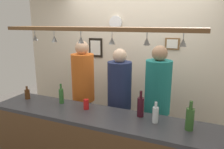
# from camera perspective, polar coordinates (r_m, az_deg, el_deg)

# --- Properties ---
(back_wall) EXTENTS (4.40, 0.06, 2.60)m
(back_wall) POSITION_cam_1_polar(r_m,az_deg,el_deg) (3.70, 6.15, 2.79)
(back_wall) COLOR beige
(back_wall) RESTS_ON ground_plane
(bar_counter) EXTENTS (2.70, 0.55, 0.97)m
(bar_counter) POSITION_cam_1_polar(r_m,az_deg,el_deg) (2.53, -5.67, -18.21)
(bar_counter) COLOR #38383D
(bar_counter) RESTS_ON ground_plane
(overhead_glass_rack) EXTENTS (2.20, 0.36, 0.04)m
(overhead_glass_rack) POSITION_cam_1_polar(r_m,az_deg,el_deg) (2.33, -3.98, 12.05)
(overhead_glass_rack) COLOR brown
(hanging_wineglass_far_left) EXTENTS (0.07, 0.07, 0.13)m
(hanging_wineglass_far_left) POSITION_cam_1_polar(r_m,az_deg,el_deg) (2.88, -19.85, 9.37)
(hanging_wineglass_far_left) COLOR silver
(hanging_wineglass_far_left) RESTS_ON overhead_glass_rack
(hanging_wineglass_left) EXTENTS (0.07, 0.07, 0.13)m
(hanging_wineglass_left) POSITION_cam_1_polar(r_m,az_deg,el_deg) (2.58, -15.13, 9.29)
(hanging_wineglass_left) COLOR silver
(hanging_wineglass_left) RESTS_ON overhead_glass_rack
(hanging_wineglass_center_left) EXTENTS (0.07, 0.07, 0.13)m
(hanging_wineglass_center_left) POSITION_cam_1_polar(r_m,az_deg,el_deg) (2.37, -8.28, 9.27)
(hanging_wineglass_center_left) COLOR silver
(hanging_wineglass_center_left) RESTS_ON overhead_glass_rack
(hanging_wineglass_center) EXTENTS (0.07, 0.07, 0.13)m
(hanging_wineglass_center) POSITION_cam_1_polar(r_m,az_deg,el_deg) (2.23, -0.00, 9.14)
(hanging_wineglass_center) COLOR silver
(hanging_wineglass_center) RESTS_ON overhead_glass_rack
(hanging_wineglass_center_right) EXTENTS (0.07, 0.07, 0.13)m
(hanging_wineglass_center_right) POSITION_cam_1_polar(r_m,az_deg,el_deg) (2.17, 9.26, 8.84)
(hanging_wineglass_center_right) COLOR silver
(hanging_wineglass_center_right) RESTS_ON overhead_glass_rack
(hanging_wineglass_right) EXTENTS (0.07, 0.07, 0.13)m
(hanging_wineglass_right) POSITION_cam_1_polar(r_m,az_deg,el_deg) (2.12, 18.44, 8.22)
(hanging_wineglass_right) COLOR silver
(hanging_wineglass_right) RESTS_ON overhead_glass_rack
(person_left_orange_shirt) EXTENTS (0.34, 0.34, 1.73)m
(person_left_orange_shirt) POSITION_cam_1_polar(r_m,az_deg,el_deg) (3.31, -7.68, -3.05)
(person_left_orange_shirt) COLOR #2D334C
(person_left_orange_shirt) RESTS_ON ground_plane
(person_middle_navy_shirt) EXTENTS (0.34, 0.34, 1.65)m
(person_middle_navy_shirt) POSITION_cam_1_polar(r_m,az_deg,el_deg) (3.07, 1.99, -5.32)
(person_middle_navy_shirt) COLOR #2D334C
(person_middle_navy_shirt) RESTS_ON ground_plane
(person_right_teal_shirt) EXTENTS (0.34, 0.34, 1.72)m
(person_right_teal_shirt) POSITION_cam_1_polar(r_m,az_deg,el_deg) (2.92, 12.02, -5.80)
(person_right_teal_shirt) COLOR #2D334C
(person_right_teal_shirt) RESTS_ON ground_plane
(bottle_champagne_green) EXTENTS (0.08, 0.08, 0.30)m
(bottle_champagne_green) POSITION_cam_1_polar(r_m,az_deg,el_deg) (2.25, 20.04, -10.99)
(bottle_champagne_green) COLOR #2D5623
(bottle_champagne_green) RESTS_ON bar_counter
(bottle_soda_clear) EXTENTS (0.06, 0.06, 0.23)m
(bottle_soda_clear) POSITION_cam_1_polar(r_m,az_deg,el_deg) (2.32, 11.51, -10.36)
(bottle_soda_clear) COLOR silver
(bottle_soda_clear) RESTS_ON bar_counter
(bottle_wine_dark_red) EXTENTS (0.08, 0.08, 0.30)m
(bottle_wine_dark_red) POSITION_cam_1_polar(r_m,az_deg,el_deg) (2.43, 7.62, -8.43)
(bottle_wine_dark_red) COLOR #380F19
(bottle_wine_dark_red) RESTS_ON bar_counter
(bottle_beer_brown_stubby) EXTENTS (0.07, 0.07, 0.18)m
(bottle_beer_brown_stubby) POSITION_cam_1_polar(r_m,az_deg,el_deg) (3.18, -21.66, -4.83)
(bottle_beer_brown_stubby) COLOR #512D14
(bottle_beer_brown_stubby) RESTS_ON bar_counter
(bottle_beer_green_import) EXTENTS (0.06, 0.06, 0.26)m
(bottle_beer_green_import) POSITION_cam_1_polar(r_m,az_deg,el_deg) (2.87, -13.37, -5.47)
(bottle_beer_green_import) COLOR #336B2D
(bottle_beer_green_import) RESTS_ON bar_counter
(drink_can) EXTENTS (0.07, 0.07, 0.12)m
(drink_can) POSITION_cam_1_polar(r_m,az_deg,el_deg) (2.64, -6.91, -7.90)
(drink_can) COLOR red
(drink_can) RESTS_ON bar_counter
(picture_frame_upper_small) EXTENTS (0.22, 0.02, 0.18)m
(picture_frame_upper_small) POSITION_cam_1_polar(r_m,az_deg,el_deg) (3.47, 15.78, 7.89)
(picture_frame_upper_small) COLOR brown
(picture_frame_upper_small) RESTS_ON back_wall
(picture_frame_caricature) EXTENTS (0.26, 0.02, 0.34)m
(picture_frame_caricature) POSITION_cam_1_polar(r_m,az_deg,el_deg) (3.90, -4.39, 7.14)
(picture_frame_caricature) COLOR black
(picture_frame_caricature) RESTS_ON back_wall
(wall_clock) EXTENTS (0.22, 0.03, 0.22)m
(wall_clock) POSITION_cam_1_polar(r_m,az_deg,el_deg) (3.70, 0.97, 13.73)
(wall_clock) COLOR white
(wall_clock) RESTS_ON back_wall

